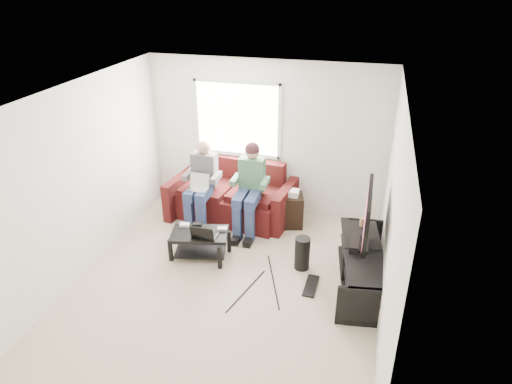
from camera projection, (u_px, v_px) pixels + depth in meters
The scene contains 26 objects.
floor at pixel (227, 283), 6.22m from camera, with size 4.50×4.50×0.00m, color beige.
ceiling at pixel (221, 94), 5.06m from camera, with size 4.50×4.50×0.00m, color white.
wall_back at pixel (267, 138), 7.59m from camera, with size 4.50×4.50×0.00m, color silver.
wall_front at pixel (137, 321), 3.69m from camera, with size 4.50×4.50×0.00m, color silver.
wall_left at pixel (82, 181), 6.09m from camera, with size 4.50×4.50×0.00m, color silver.
wall_right at pixel (391, 218), 5.18m from camera, with size 4.50×4.50×0.00m, color silver.
window at pixel (237, 119), 7.55m from camera, with size 1.48×0.04×1.28m.
sofa at pixel (233, 198), 7.75m from camera, with size 2.13×1.17×0.94m.
person_left at pixel (201, 181), 7.33m from camera, with size 0.40×0.70×1.40m.
person_right at pixel (250, 182), 7.13m from camera, with size 0.40×0.71×1.44m.
laptop_silver at pixel (198, 186), 7.19m from camera, with size 0.32×0.22×0.24m, color silver, non-canonical shape.
coffee_table at pixel (200, 239), 6.66m from camera, with size 0.90×0.66×0.41m.
laptop_black at pixel (205, 229), 6.46m from camera, with size 0.34×0.24×0.24m, color black, non-canonical shape.
controller_a at pixel (185, 225), 6.77m from camera, with size 0.14×0.09×0.04m, color silver.
controller_b at pixel (197, 224), 6.78m from camera, with size 0.14×0.09×0.04m, color black.
controller_c at pixel (222, 229), 6.66m from camera, with size 0.14×0.09×0.04m, color gray.
tv_stand at pixel (361, 269), 6.08m from camera, with size 0.73×1.73×0.55m.
tv at pixel (367, 215), 5.83m from camera, with size 0.12×1.10×0.81m.
soundbar at pixel (355, 241), 6.04m from camera, with size 0.12×0.50×0.10m, color black.
drink_cup at pixel (362, 222), 6.48m from camera, with size 0.08×0.08×0.12m, color #B5814E.
console_white at pixel (360, 283), 5.70m from camera, with size 0.30×0.22×0.06m, color silver.
console_grey at pixel (363, 252), 6.30m from camera, with size 0.34×0.26×0.08m, color gray.
console_black at pixel (361, 266), 6.00m from camera, with size 0.38×0.30×0.07m, color black.
subwoofer at pixel (302, 253), 6.42m from camera, with size 0.22×0.22×0.49m, color black.
keyboard_floor at pixel (311, 286), 6.14m from camera, with size 0.16×0.47×0.03m, color black.
end_table at pixel (291, 210), 7.48m from camera, with size 0.37×0.37×0.65m.
Camera 1 is at (1.66, -4.75, 3.87)m, focal length 32.00 mm.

